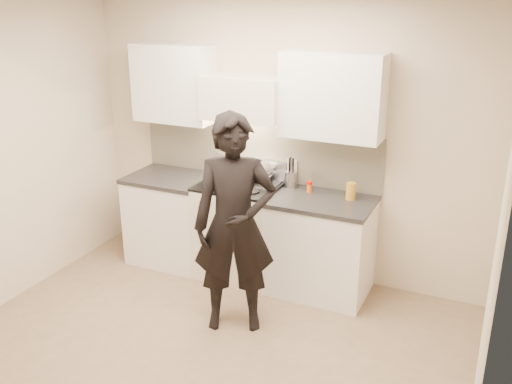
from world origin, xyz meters
TOP-DOWN VIEW (x-y plane):
  - ground_plane at (0.00, 0.00)m, footprint 4.00×4.00m
  - room_shell at (-0.06, 0.37)m, footprint 4.04×3.54m
  - stove at (-0.30, 1.42)m, footprint 0.76×0.65m
  - counter_right at (0.53, 1.43)m, footprint 0.92×0.67m
  - counter_left at (-1.08, 1.43)m, footprint 0.82×0.67m
  - wok at (-0.19, 1.57)m, footprint 0.37×0.45m
  - stock_pot at (-0.43, 1.28)m, footprint 0.31×0.22m
  - utensil_crock at (0.15, 1.61)m, footprint 0.11×0.11m
  - spice_jar at (0.36, 1.55)m, footprint 0.05×0.05m
  - oil_glass at (0.76, 1.53)m, footprint 0.09×0.09m
  - person at (0.07, 0.58)m, footprint 0.79×0.68m

SIDE VIEW (x-z plane):
  - ground_plane at x=0.00m, z-range 0.00..0.00m
  - counter_right at x=0.53m, z-range 0.00..0.92m
  - counter_left at x=-1.08m, z-range 0.00..0.92m
  - stove at x=-0.30m, z-range 0.00..0.95m
  - person at x=0.07m, z-range 0.00..1.83m
  - spice_jar at x=0.36m, z-range 0.92..1.03m
  - oil_glass at x=0.76m, z-range 0.92..1.08m
  - utensil_crock at x=0.15m, z-range 0.86..1.16m
  - stock_pot at x=-0.43m, z-range 0.96..1.10m
  - wok at x=-0.19m, z-range 0.91..1.21m
  - room_shell at x=-0.06m, z-range 0.25..2.95m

